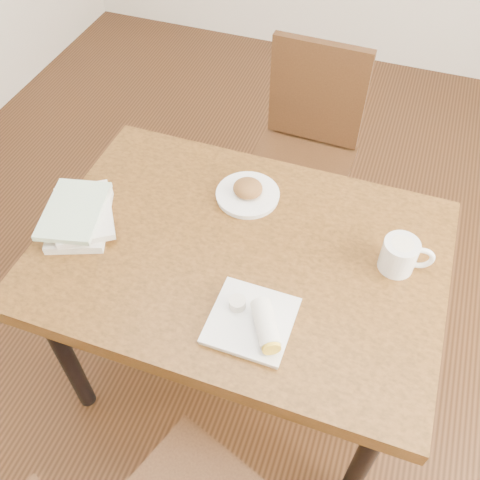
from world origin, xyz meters
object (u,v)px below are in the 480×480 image
(plate_scone, at_px, (248,192))
(plate_burrito, at_px, (255,322))
(coffee_mug, at_px, (401,255))
(book_stack, at_px, (80,215))
(chair_far, at_px, (306,143))
(table, at_px, (240,267))

(plate_scone, xyz_separation_m, plate_burrito, (0.18, -0.46, 0.00))
(coffee_mug, relative_size, book_stack, 0.49)
(plate_scone, distance_m, book_stack, 0.54)
(plate_scone, bearing_deg, plate_burrito, -68.62)
(chair_far, bearing_deg, table, -90.78)
(book_stack, bearing_deg, table, 6.62)
(chair_far, height_order, book_stack, chair_far)
(coffee_mug, bearing_deg, table, -167.93)
(plate_burrito, distance_m, book_stack, 0.67)
(table, height_order, plate_scone, plate_scone)
(plate_scone, distance_m, plate_burrito, 0.50)
(table, distance_m, book_stack, 0.53)
(plate_burrito, bearing_deg, table, 118.43)
(book_stack, bearing_deg, plate_scone, 31.83)
(plate_scone, relative_size, book_stack, 0.67)
(table, bearing_deg, coffee_mug, 12.07)
(chair_far, relative_size, plate_scone, 4.52)
(coffee_mug, height_order, plate_burrito, coffee_mug)
(table, relative_size, book_stack, 3.91)
(plate_scone, xyz_separation_m, book_stack, (-0.46, -0.29, 0.01))
(plate_scone, height_order, book_stack, book_stack)
(table, xyz_separation_m, plate_scone, (-0.05, 0.23, 0.10))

